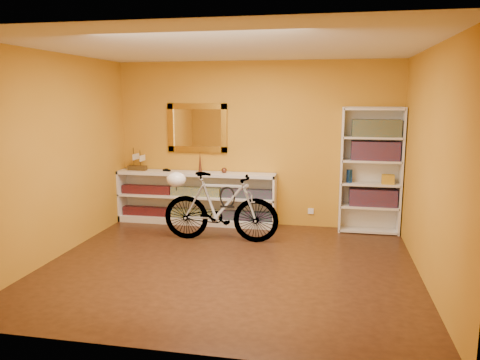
% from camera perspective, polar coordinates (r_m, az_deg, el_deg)
% --- Properties ---
extents(floor, '(4.50, 4.00, 0.01)m').
position_cam_1_polar(floor, '(5.82, -1.34, -10.51)').
color(floor, black).
rests_on(floor, ground).
extents(ceiling, '(4.50, 4.00, 0.01)m').
position_cam_1_polar(ceiling, '(5.47, -1.46, 15.99)').
color(ceiling, silver).
rests_on(ceiling, ground).
extents(back_wall, '(4.50, 0.01, 2.60)m').
position_cam_1_polar(back_wall, '(7.45, 1.93, 4.39)').
color(back_wall, '#BC7E1C').
rests_on(back_wall, ground).
extents(left_wall, '(0.01, 4.00, 2.60)m').
position_cam_1_polar(left_wall, '(6.37, -21.65, 2.69)').
color(left_wall, '#BC7E1C').
rests_on(left_wall, ground).
extents(right_wall, '(0.01, 4.00, 2.60)m').
position_cam_1_polar(right_wall, '(5.48, 22.32, 1.54)').
color(right_wall, '#BC7E1C').
rests_on(right_wall, ground).
extents(gilt_mirror, '(0.98, 0.06, 0.78)m').
position_cam_1_polar(gilt_mirror, '(7.60, -5.24, 6.36)').
color(gilt_mirror, olive).
rests_on(gilt_mirror, back_wall).
extents(wall_socket, '(0.09, 0.02, 0.09)m').
position_cam_1_polar(wall_socket, '(7.53, 8.65, -3.78)').
color(wall_socket, silver).
rests_on(wall_socket, back_wall).
extents(console_unit, '(2.60, 0.35, 0.85)m').
position_cam_1_polar(console_unit, '(7.62, -5.40, -2.19)').
color(console_unit, silver).
rests_on(console_unit, floor).
extents(cd_row_lower, '(2.50, 0.13, 0.14)m').
position_cam_1_polar(cd_row_lower, '(7.66, -5.41, -4.09)').
color(cd_row_lower, black).
rests_on(cd_row_lower, console_unit).
extents(cd_row_upper, '(2.50, 0.13, 0.14)m').
position_cam_1_polar(cd_row_upper, '(7.57, -5.46, -1.41)').
color(cd_row_upper, navy).
rests_on(cd_row_upper, console_unit).
extents(model_ship, '(0.32, 0.14, 0.37)m').
position_cam_1_polar(model_ship, '(7.85, -12.48, 2.51)').
color(model_ship, '#3B2810').
rests_on(model_ship, console_unit).
extents(toy_car, '(0.00, 0.01, 0.00)m').
position_cam_1_polar(toy_car, '(7.69, -8.94, 1.07)').
color(toy_car, black).
rests_on(toy_car, console_unit).
extents(bronze_ornament, '(0.06, 0.06, 0.35)m').
position_cam_1_polar(bronze_ornament, '(7.49, -4.90, 2.26)').
color(bronze_ornament, '#592E1E').
rests_on(bronze_ornament, console_unit).
extents(decorative_orb, '(0.09, 0.09, 0.09)m').
position_cam_1_polar(decorative_orb, '(7.41, -1.95, 1.19)').
color(decorative_orb, '#592E1E').
rests_on(decorative_orb, console_unit).
extents(bookcase, '(0.90, 0.30, 1.90)m').
position_cam_1_polar(bookcase, '(7.27, 15.70, 1.08)').
color(bookcase, silver).
rests_on(bookcase, floor).
extents(book_row_a, '(0.70, 0.22, 0.26)m').
position_cam_1_polar(book_row_a, '(7.34, 15.93, -2.05)').
color(book_row_a, maroon).
rests_on(book_row_a, bookcase).
extents(book_row_b, '(0.70, 0.22, 0.28)m').
position_cam_1_polar(book_row_b, '(7.23, 16.21, 3.46)').
color(book_row_b, maroon).
rests_on(book_row_b, bookcase).
extents(book_row_c, '(0.70, 0.22, 0.25)m').
position_cam_1_polar(book_row_c, '(7.20, 16.34, 6.10)').
color(book_row_c, '#19535A').
rests_on(book_row_c, bookcase).
extents(travel_mug, '(0.09, 0.09, 0.20)m').
position_cam_1_polar(travel_mug, '(7.24, 13.22, 0.48)').
color(travel_mug, navy).
rests_on(travel_mug, bookcase).
extents(red_tin, '(0.14, 0.14, 0.17)m').
position_cam_1_polar(red_tin, '(7.22, 14.32, 5.88)').
color(red_tin, maroon).
rests_on(red_tin, bookcase).
extents(yellow_bag, '(0.19, 0.13, 0.14)m').
position_cam_1_polar(yellow_bag, '(7.27, 17.64, 0.07)').
color(yellow_bag, gold).
rests_on(yellow_bag, bookcase).
extents(bicycle, '(0.48, 1.71, 1.00)m').
position_cam_1_polar(bicycle, '(6.66, -2.39, -3.30)').
color(bicycle, silver).
rests_on(bicycle, floor).
extents(helmet, '(0.28, 0.27, 0.21)m').
position_cam_1_polar(helmet, '(6.74, -7.81, 0.08)').
color(helmet, white).
rests_on(helmet, bicycle).
extents(u_lock, '(0.23, 0.02, 0.23)m').
position_cam_1_polar(u_lock, '(6.60, -1.55, -2.07)').
color(u_lock, black).
rests_on(u_lock, bicycle).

